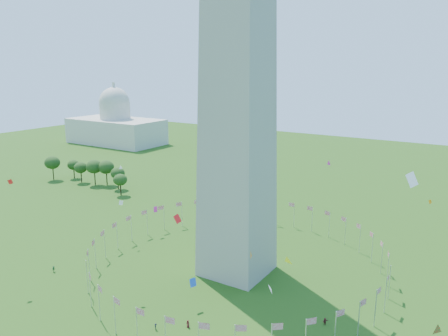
# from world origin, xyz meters

# --- Properties ---
(flag_ring) EXTENTS (80.24, 80.24, 9.00)m
(flag_ring) POSITION_xyz_m (-0.00, 50.00, 4.50)
(flag_ring) COLOR silver
(flag_ring) RESTS_ON ground
(capitol_building) EXTENTS (70.00, 35.00, 46.00)m
(capitol_building) POSITION_xyz_m (-180.00, 180.00, 23.00)
(capitol_building) COLOR beige
(capitol_building) RESTS_ON ground
(kites_aloft) EXTENTS (104.16, 76.98, 39.90)m
(kites_aloft) POSITION_xyz_m (11.85, 25.06, 18.57)
(kites_aloft) COLOR yellow
(kites_aloft) RESTS_ON ground
(tree_line_west) EXTENTS (55.25, 15.64, 12.05)m
(tree_line_west) POSITION_xyz_m (-106.44, 90.99, 5.51)
(tree_line_west) COLOR #2A521B
(tree_line_west) RESTS_ON ground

